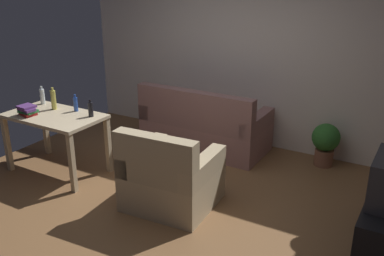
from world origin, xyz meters
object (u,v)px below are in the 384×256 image
book_stack (27,110)px  bottle_blue (76,104)px  armchair (170,179)px  bottle_squat (53,100)px  desk (55,123)px  couch (203,128)px  bottle_clear (42,96)px  potted_plant (326,142)px  bottle_dark (91,109)px

book_stack → bottle_blue: bearing=46.2°
armchair → bottle_squat: 1.94m
desk → armchair: armchair is taller
desk → armchair: bearing=-0.3°
couch → bottle_clear: 2.21m
armchair → potted_plant: bearing=-125.8°
bottle_squat → potted_plant: bearing=29.5°
bottle_dark → book_stack: bottle_dark is taller
couch → armchair: size_ratio=1.81×
potted_plant → book_stack: (-3.13, -2.05, 0.49)m
bottle_clear → bottle_dark: size_ratio=1.11×
couch → armchair: 1.64m
desk → book_stack: 0.36m
bottle_blue → armchair: bearing=-9.3°
bottle_squat → book_stack: bearing=-106.8°
couch → potted_plant: couch is taller
couch → desk: size_ratio=1.43×
armchair → book_stack: 2.01m
potted_plant → book_stack: 3.77m
couch → bottle_blue: (-1.10, -1.32, 0.54)m
couch → desk: couch is taller
couch → armchair: same height
couch → book_stack: (-1.49, -1.73, 0.52)m
couch → bottle_clear: (-1.69, -1.32, 0.56)m
armchair → bottle_squat: size_ratio=3.36×
desk → bottle_dark: 0.52m
armchair → bottle_dark: (-1.24, 0.19, 0.53)m
armchair → bottle_clear: (-2.14, 0.26, 0.54)m
book_stack → bottle_dark: bearing=26.6°
couch → bottle_dark: size_ratio=7.97×
couch → bottle_squat: bearing=45.2°
potted_plant → bottle_blue: bottle_blue is taller
potted_plant → bottle_clear: bottle_clear is taller
bottle_squat → book_stack: 0.35m
desk → potted_plant: 3.44m
bottle_dark → armchair: bearing=-8.8°
bottle_squat → book_stack: (-0.10, -0.33, -0.06)m
armchair → bottle_dark: bearing=-12.5°
bottle_blue → potted_plant: bearing=30.9°
potted_plant → couch: bearing=-169.2°
couch → bottle_clear: bottle_clear is taller
bottle_squat → bottle_blue: bottle_squat is taller
desk → book_stack: book_stack is taller
armchair → bottle_dark: size_ratio=4.40×
bottle_clear → book_stack: bottle_clear is taller
bottle_clear → bottle_squat: size_ratio=0.84×
armchair → bottle_blue: size_ratio=4.43×
bottle_squat → bottle_clear: bearing=164.0°
desk → bottle_blue: 0.34m
book_stack → armchair: bearing=4.7°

